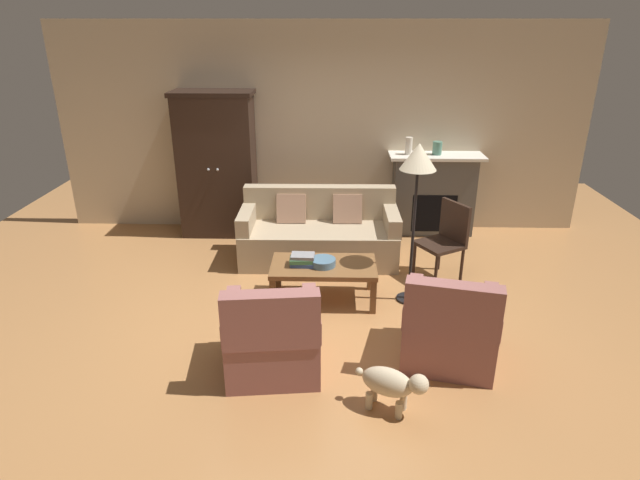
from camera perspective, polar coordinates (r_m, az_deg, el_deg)
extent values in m
plane|color=#B27A47|center=(5.48, -0.52, -7.86)|extent=(9.60, 9.60, 0.00)
cube|color=beige|center=(7.40, 0.15, 11.86)|extent=(7.20, 0.10, 2.80)
cube|color=#4C4947|center=(7.49, 12.07, 4.71)|extent=(1.10, 0.36, 1.08)
cube|color=black|center=(7.39, 12.18, 2.80)|extent=(0.60, 0.01, 0.52)
cube|color=white|center=(7.33, 12.45, 8.83)|extent=(1.26, 0.48, 0.04)
cube|color=black|center=(7.35, -11.00, 7.72)|extent=(1.00, 0.52, 1.89)
cube|color=black|center=(7.17, -11.59, 15.25)|extent=(1.06, 0.55, 0.06)
sphere|color=#ADAFB5|center=(7.09, -11.95, 7.43)|extent=(0.04, 0.04, 0.04)
sphere|color=#ADAFB5|center=(7.07, -11.00, 7.45)|extent=(0.04, 0.04, 0.04)
cube|color=tan|center=(6.54, -0.10, -0.40)|extent=(1.91, 0.86, 0.44)
cube|color=tan|center=(6.71, -0.05, 4.11)|extent=(1.90, 0.20, 0.42)
cube|color=tan|center=(6.50, -7.89, 2.33)|extent=(0.17, 0.80, 0.22)
cube|color=tan|center=(6.47, 7.72, 2.24)|extent=(0.17, 0.80, 0.22)
cube|color=#9E755B|center=(6.61, -3.11, 3.41)|extent=(0.36, 0.19, 0.37)
cube|color=#9E755B|center=(6.59, 2.98, 3.38)|extent=(0.36, 0.19, 0.37)
cube|color=brown|center=(5.54, 0.39, -2.88)|extent=(1.10, 0.60, 0.05)
cube|color=brown|center=(5.43, -5.09, -5.98)|extent=(0.06, 0.06, 0.37)
cube|color=brown|center=(5.42, 5.75, -6.11)|extent=(0.06, 0.06, 0.37)
cube|color=brown|center=(5.89, -4.54, -3.57)|extent=(0.06, 0.06, 0.37)
cube|color=brown|center=(5.88, 5.42, -3.68)|extent=(0.06, 0.06, 0.37)
cylinder|color=slate|center=(5.49, 0.31, -2.41)|extent=(0.27, 0.27, 0.08)
cube|color=#38569E|center=(5.50, -1.90, -2.52)|extent=(0.25, 0.19, 0.04)
cube|color=#427A4C|center=(5.48, -2.02, -2.14)|extent=(0.24, 0.18, 0.04)
cube|color=gray|center=(5.47, -1.87, -1.74)|extent=(0.25, 0.18, 0.04)
cylinder|color=beige|center=(7.24, 9.54, 9.98)|extent=(0.09, 0.09, 0.23)
cylinder|color=slate|center=(7.30, 12.52, 9.65)|extent=(0.12, 0.12, 0.17)
cube|color=#935B56|center=(4.62, -5.09, -11.27)|extent=(0.84, 0.84, 0.42)
cube|color=#935B56|center=(4.12, -5.32, -8.58)|extent=(0.77, 0.24, 0.46)
cube|color=#935B56|center=(4.46, -0.95, -7.82)|extent=(0.19, 0.71, 0.20)
cube|color=#935B56|center=(4.47, -9.50, -8.04)|extent=(0.19, 0.71, 0.20)
cube|color=#935B56|center=(4.85, 13.68, -10.06)|extent=(0.91, 0.91, 0.42)
cube|color=#935B56|center=(4.36, 14.09, -7.33)|extent=(0.78, 0.32, 0.46)
cube|color=#935B56|center=(4.71, 18.05, -7.22)|extent=(0.27, 0.71, 0.20)
cube|color=#935B56|center=(4.70, 9.99, -6.48)|extent=(0.27, 0.71, 0.20)
cube|color=black|center=(6.13, 12.74, -0.49)|extent=(0.60, 0.60, 0.04)
cylinder|color=black|center=(6.24, 10.11, -2.13)|extent=(0.04, 0.04, 0.41)
cylinder|color=black|center=(5.98, 12.38, -3.45)|extent=(0.04, 0.04, 0.41)
cylinder|color=black|center=(6.47, 12.74, -1.43)|extent=(0.04, 0.04, 0.41)
cylinder|color=black|center=(6.22, 15.03, -2.66)|extent=(0.04, 0.04, 0.41)
cube|color=black|center=(6.17, 14.33, 1.96)|extent=(0.26, 0.40, 0.45)
cylinder|color=black|center=(5.80, 9.50, -6.23)|extent=(0.26, 0.26, 0.02)
cylinder|color=black|center=(5.49, 9.97, 0.33)|extent=(0.03, 0.03, 1.46)
cone|color=beige|center=(5.24, 10.59, 8.85)|extent=(0.36, 0.36, 0.26)
ellipsoid|color=beige|center=(4.17, 7.27, -14.92)|extent=(0.45, 0.35, 0.22)
sphere|color=beige|center=(4.08, 10.60, -15.04)|extent=(0.15, 0.15, 0.15)
cylinder|color=beige|center=(4.29, 8.98, -16.80)|extent=(0.06, 0.06, 0.14)
cylinder|color=beige|center=(4.21, 8.49, -17.67)|extent=(0.06, 0.06, 0.14)
cylinder|color=beige|center=(4.35, 5.85, -16.02)|extent=(0.06, 0.06, 0.14)
cylinder|color=beige|center=(4.27, 5.30, -16.86)|extent=(0.06, 0.06, 0.14)
sphere|color=beige|center=(4.22, 4.25, -13.94)|extent=(0.06, 0.06, 0.06)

